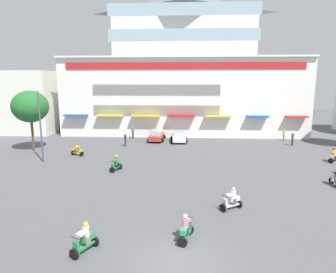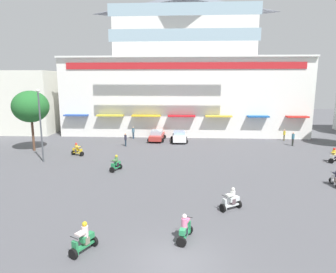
{
  "view_description": "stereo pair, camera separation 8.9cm",
  "coord_description": "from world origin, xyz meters",
  "px_view_note": "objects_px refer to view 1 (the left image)",
  "views": [
    {
      "loc": [
        0.29,
        -12.46,
        8.26
      ],
      "look_at": [
        -1.33,
        15.66,
        2.9
      ],
      "focal_mm": 31.64,
      "sensor_mm": 36.0,
      "label": 1
    },
    {
      "loc": [
        0.37,
        -12.46,
        8.26
      ],
      "look_at": [
        -1.33,
        15.66,
        2.9
      ],
      "focal_mm": 31.64,
      "sensor_mm": 36.0,
      "label": 2
    }
  ],
  "objects_px": {
    "pedestrian_3": "(284,134)",
    "streetlamp_near": "(40,121)",
    "scooter_rider_0": "(77,150)",
    "scooter_rider_6": "(186,229)",
    "pedestrian_2": "(293,138)",
    "scooter_rider_1": "(336,179)",
    "scooter_rider_5": "(116,164)",
    "scooter_rider_2": "(232,201)",
    "scooter_rider_9": "(85,240)",
    "scooter_rider_3": "(333,156)",
    "pedestrian_1": "(125,139)",
    "plaza_tree_0": "(30,107)",
    "parked_car_0": "(157,135)",
    "pedestrian_0": "(133,132)",
    "parked_car_1": "(179,136)"
  },
  "relations": [
    {
      "from": "parked_car_1",
      "to": "scooter_rider_2",
      "type": "relative_size",
      "value": 2.58
    },
    {
      "from": "scooter_rider_1",
      "to": "scooter_rider_2",
      "type": "bearing_deg",
      "value": -151.25
    },
    {
      "from": "parked_car_1",
      "to": "scooter_rider_5",
      "type": "relative_size",
      "value": 2.58
    },
    {
      "from": "plaza_tree_0",
      "to": "scooter_rider_2",
      "type": "relative_size",
      "value": 4.68
    },
    {
      "from": "scooter_rider_2",
      "to": "pedestrian_0",
      "type": "xyz_separation_m",
      "value": [
        -10.52,
        23.3,
        0.36
      ]
    },
    {
      "from": "plaza_tree_0",
      "to": "scooter_rider_5",
      "type": "distance_m",
      "value": 14.55
    },
    {
      "from": "plaza_tree_0",
      "to": "scooter_rider_2",
      "type": "bearing_deg",
      "value": -35.89
    },
    {
      "from": "pedestrian_3",
      "to": "streetlamp_near",
      "type": "relative_size",
      "value": 0.21
    },
    {
      "from": "scooter_rider_3",
      "to": "parked_car_0",
      "type": "bearing_deg",
      "value": 152.43
    },
    {
      "from": "plaza_tree_0",
      "to": "streetlamp_near",
      "type": "bearing_deg",
      "value": -54.07
    },
    {
      "from": "parked_car_0",
      "to": "scooter_rider_2",
      "type": "height_order",
      "value": "scooter_rider_2"
    },
    {
      "from": "plaza_tree_0",
      "to": "scooter_rider_9",
      "type": "distance_m",
      "value": 24.82
    },
    {
      "from": "scooter_rider_0",
      "to": "pedestrian_0",
      "type": "height_order",
      "value": "pedestrian_0"
    },
    {
      "from": "scooter_rider_2",
      "to": "streetlamp_near",
      "type": "xyz_separation_m",
      "value": [
        -17.6,
        10.48,
        3.66
      ]
    },
    {
      "from": "parked_car_1",
      "to": "streetlamp_near",
      "type": "bearing_deg",
      "value": -141.61
    },
    {
      "from": "pedestrian_3",
      "to": "plaza_tree_0",
      "type": "bearing_deg",
      "value": -166.1
    },
    {
      "from": "scooter_rider_5",
      "to": "pedestrian_1",
      "type": "bearing_deg",
      "value": 96.69
    },
    {
      "from": "scooter_rider_0",
      "to": "scooter_rider_6",
      "type": "height_order",
      "value": "scooter_rider_6"
    },
    {
      "from": "pedestrian_2",
      "to": "streetlamp_near",
      "type": "bearing_deg",
      "value": -161.81
    },
    {
      "from": "scooter_rider_1",
      "to": "pedestrian_0",
      "type": "bearing_deg",
      "value": 136.62
    },
    {
      "from": "pedestrian_0",
      "to": "streetlamp_near",
      "type": "relative_size",
      "value": 0.23
    },
    {
      "from": "pedestrian_0",
      "to": "streetlamp_near",
      "type": "height_order",
      "value": "streetlamp_near"
    },
    {
      "from": "scooter_rider_3",
      "to": "pedestrian_1",
      "type": "xyz_separation_m",
      "value": [
        -22.73,
        6.14,
        0.34
      ]
    },
    {
      "from": "scooter_rider_1",
      "to": "scooter_rider_5",
      "type": "xyz_separation_m",
      "value": [
        -18.34,
        2.95,
        0.02
      ]
    },
    {
      "from": "plaza_tree_0",
      "to": "pedestrian_2",
      "type": "height_order",
      "value": "plaza_tree_0"
    },
    {
      "from": "scooter_rider_0",
      "to": "scooter_rider_6",
      "type": "distance_m",
      "value": 20.98
    },
    {
      "from": "parked_car_1",
      "to": "pedestrian_2",
      "type": "height_order",
      "value": "pedestrian_2"
    },
    {
      "from": "scooter_rider_2",
      "to": "scooter_rider_3",
      "type": "height_order",
      "value": "same"
    },
    {
      "from": "scooter_rider_2",
      "to": "scooter_rider_9",
      "type": "height_order",
      "value": "scooter_rider_9"
    },
    {
      "from": "parked_car_0",
      "to": "pedestrian_0",
      "type": "height_order",
      "value": "pedestrian_0"
    },
    {
      "from": "scooter_rider_9",
      "to": "pedestrian_0",
      "type": "relative_size",
      "value": 0.89
    },
    {
      "from": "scooter_rider_6",
      "to": "scooter_rider_2",
      "type": "bearing_deg",
      "value": 52.91
    },
    {
      "from": "plaza_tree_0",
      "to": "pedestrian_3",
      "type": "bearing_deg",
      "value": 13.9
    },
    {
      "from": "scooter_rider_5",
      "to": "scooter_rider_6",
      "type": "xyz_separation_m",
      "value": [
        6.42,
        -11.8,
        0.01
      ]
    },
    {
      "from": "scooter_rider_5",
      "to": "pedestrian_2",
      "type": "bearing_deg",
      "value": 30.66
    },
    {
      "from": "scooter_rider_0",
      "to": "scooter_rider_3",
      "type": "height_order",
      "value": "scooter_rider_3"
    },
    {
      "from": "scooter_rider_5",
      "to": "pedestrian_2",
      "type": "relative_size",
      "value": 0.86
    },
    {
      "from": "pedestrian_0",
      "to": "pedestrian_1",
      "type": "height_order",
      "value": "pedestrian_0"
    },
    {
      "from": "parked_car_0",
      "to": "scooter_rider_6",
      "type": "height_order",
      "value": "scooter_rider_6"
    },
    {
      "from": "pedestrian_1",
      "to": "pedestrian_3",
      "type": "xyz_separation_m",
      "value": [
        21.31,
        4.85,
        -0.05
      ]
    },
    {
      "from": "scooter_rider_2",
      "to": "scooter_rider_1",
      "type": "bearing_deg",
      "value": 28.75
    },
    {
      "from": "parked_car_0",
      "to": "scooter_rider_5",
      "type": "relative_size",
      "value": 2.85
    },
    {
      "from": "scooter_rider_6",
      "to": "scooter_rider_9",
      "type": "xyz_separation_m",
      "value": [
        -4.89,
        -1.35,
        0.0
      ]
    },
    {
      "from": "plaza_tree_0",
      "to": "scooter_rider_1",
      "type": "distance_m",
      "value": 32.07
    },
    {
      "from": "scooter_rider_9",
      "to": "pedestrian_3",
      "type": "distance_m",
      "value": 33.91
    },
    {
      "from": "scooter_rider_2",
      "to": "pedestrian_1",
      "type": "xyz_separation_m",
      "value": [
        -10.61,
        18.25,
        0.33
      ]
    },
    {
      "from": "pedestrian_2",
      "to": "pedestrian_1",
      "type": "bearing_deg",
      "value": -175.88
    },
    {
      "from": "parked_car_0",
      "to": "parked_car_1",
      "type": "relative_size",
      "value": 1.1
    },
    {
      "from": "parked_car_1",
      "to": "streetlamp_near",
      "type": "relative_size",
      "value": 0.53
    },
    {
      "from": "parked_car_1",
      "to": "scooter_rider_1",
      "type": "distance_m",
      "value": 20.85
    }
  ]
}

